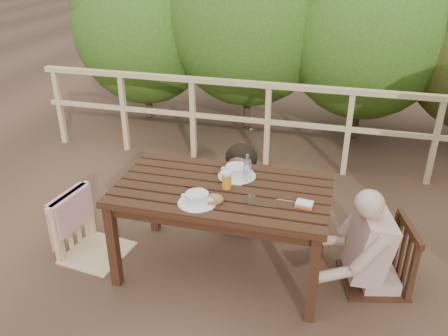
% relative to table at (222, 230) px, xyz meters
% --- Properties ---
extents(ground, '(60.00, 60.00, 0.00)m').
position_rel_table_xyz_m(ground, '(0.00, 0.00, -0.37)').
color(ground, brown).
rests_on(ground, ground).
extents(table, '(1.62, 0.91, 0.75)m').
position_rel_table_xyz_m(table, '(0.00, 0.00, 0.00)').
color(table, black).
rests_on(table, ground).
extents(chair_left, '(0.57, 0.57, 1.02)m').
position_rel_table_xyz_m(chair_left, '(-1.09, -0.09, 0.14)').
color(chair_left, '#D4B27E').
rests_on(chair_left, ground).
extents(chair_far, '(0.47, 0.47, 0.94)m').
position_rel_table_xyz_m(chair_far, '(-0.00, 0.78, 0.09)').
color(chair_far, black).
rests_on(chair_far, ground).
extents(chair_right, '(0.60, 0.60, 1.00)m').
position_rel_table_xyz_m(chair_right, '(1.19, 0.15, 0.12)').
color(chair_right, black).
rests_on(chair_right, ground).
extents(woman, '(0.52, 0.64, 1.28)m').
position_rel_table_xyz_m(woman, '(-0.00, 0.80, 0.27)').
color(woman, black).
rests_on(woman, ground).
extents(diner_right, '(0.78, 0.69, 1.35)m').
position_rel_table_xyz_m(diner_right, '(1.22, 0.15, 0.30)').
color(diner_right, tan).
rests_on(diner_right, ground).
extents(railing, '(5.60, 0.10, 1.01)m').
position_rel_table_xyz_m(railing, '(0.00, 2.00, 0.13)').
color(railing, '#D4B27E').
rests_on(railing, ground).
extents(soup_near, '(0.28, 0.28, 0.09)m').
position_rel_table_xyz_m(soup_near, '(-0.11, -0.27, 0.42)').
color(soup_near, white).
rests_on(soup_near, table).
extents(soup_far, '(0.30, 0.30, 0.10)m').
position_rel_table_xyz_m(soup_far, '(0.06, 0.21, 0.42)').
color(soup_far, white).
rests_on(soup_far, table).
extents(bread_roll, '(0.13, 0.10, 0.08)m').
position_rel_table_xyz_m(bread_roll, '(0.00, -0.23, 0.41)').
color(bread_roll, olive).
rests_on(bread_roll, table).
extents(beer_glass, '(0.08, 0.08, 0.15)m').
position_rel_table_xyz_m(beer_glass, '(0.03, -0.00, 0.45)').
color(beer_glass, gold).
rests_on(beer_glass, table).
extents(bottle, '(0.06, 0.06, 0.24)m').
position_rel_table_xyz_m(bottle, '(0.16, 0.14, 0.50)').
color(bottle, silver).
rests_on(bottle, table).
extents(tumbler, '(0.07, 0.07, 0.08)m').
position_rel_table_xyz_m(tumbler, '(0.26, -0.19, 0.42)').
color(tumbler, silver).
rests_on(tumbler, table).
extents(butter_tub, '(0.13, 0.10, 0.05)m').
position_rel_table_xyz_m(butter_tub, '(0.63, -0.13, 0.40)').
color(butter_tub, silver).
rests_on(butter_tub, table).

